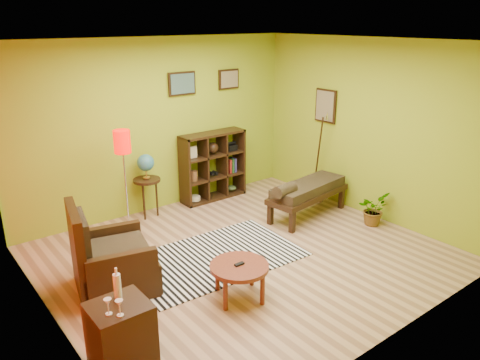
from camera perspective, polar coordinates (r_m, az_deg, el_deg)
ground at (r=6.45m, az=0.58°, el=-9.16°), size 5.00×5.00×0.00m
room_shell at (r=5.78m, az=-0.18°, el=6.54°), size 5.04×4.54×2.82m
zebra_rug at (r=6.40m, az=-3.17°, el=-9.39°), size 2.37×1.52×0.01m
coffee_table at (r=5.41m, az=-0.08°, el=-10.84°), size 0.68×0.68×0.44m
armchair at (r=5.79m, az=-15.61°, el=-9.80°), size 1.06×1.06×1.08m
side_cabinet at (r=4.65m, az=-14.32°, el=-17.69°), size 0.53×0.48×0.94m
floor_lamp at (r=6.77m, az=-14.09°, el=3.40°), size 0.24×0.24×1.59m
globe_table at (r=7.52m, az=-11.38°, el=1.21°), size 0.43×0.43×1.05m
cube_shelf at (r=8.23m, az=-3.23°, el=1.73°), size 1.20×0.35×1.20m
bench at (r=7.55m, az=8.11°, el=-1.29°), size 1.57×0.74×0.70m
potted_plant at (r=7.58m, az=15.85°, el=-3.80°), size 0.58×0.62×0.40m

